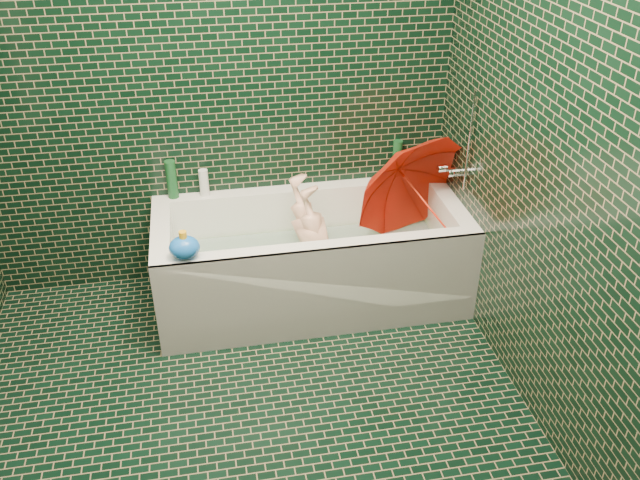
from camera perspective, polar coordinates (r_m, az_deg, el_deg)
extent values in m
plane|color=black|center=(3.16, -5.73, -16.51)|extent=(2.80, 2.80, 0.00)
plane|color=black|center=(3.69, -9.04, 13.89)|extent=(2.80, 0.00, 2.80)
plane|color=black|center=(2.76, 20.78, 6.09)|extent=(0.00, 2.80, 2.80)
cube|color=white|center=(3.92, -0.74, -3.88)|extent=(1.70, 0.75, 0.15)
cube|color=white|center=(4.04, -1.58, 1.93)|extent=(1.70, 0.10, 0.40)
cube|color=white|center=(3.50, 0.16, -3.24)|extent=(1.70, 0.10, 0.40)
cube|color=white|center=(3.96, 10.70, 0.68)|extent=(0.10, 0.55, 0.40)
cube|color=white|center=(3.73, -12.96, -1.66)|extent=(0.10, 0.55, 0.40)
cube|color=white|center=(3.51, 0.28, -4.61)|extent=(1.70, 0.02, 0.55)
cube|color=#35D52A|center=(3.87, -0.75, -2.90)|extent=(1.35, 0.47, 0.01)
cube|color=silver|center=(3.79, -0.77, -1.11)|extent=(1.48, 0.53, 0.00)
cylinder|color=silver|center=(3.79, 11.69, 5.66)|extent=(0.14, 0.05, 0.05)
cylinder|color=silver|center=(3.82, 10.25, 5.97)|extent=(0.05, 0.04, 0.04)
cylinder|color=silver|center=(3.62, 12.48, 8.09)|extent=(0.01, 0.01, 0.55)
imported|color=#F5B699|center=(3.80, 0.00, -0.85)|extent=(0.94, 0.44, 0.40)
imported|color=red|center=(3.75, 8.82, 3.17)|extent=(0.88, 1.03, 0.88)
imported|color=white|center=(4.12, 9.49, 5.27)|extent=(0.09, 0.09, 0.22)
imported|color=#401E72|center=(4.10, 8.80, 5.18)|extent=(0.10, 0.10, 0.21)
imported|color=#144721|center=(4.07, 7.03, 5.11)|extent=(0.16, 0.16, 0.16)
cylinder|color=#144721|center=(4.03, 6.50, 6.73)|extent=(0.07, 0.07, 0.24)
cylinder|color=silver|center=(4.10, 9.32, 6.45)|extent=(0.06, 0.06, 0.17)
cylinder|color=#144721|center=(3.88, -12.39, 5.01)|extent=(0.07, 0.07, 0.22)
cylinder|color=white|center=(3.88, -9.75, 4.77)|extent=(0.07, 0.07, 0.16)
ellipsoid|color=#F8AD19|center=(4.08, 7.06, 5.66)|extent=(0.09, 0.07, 0.06)
sphere|color=#F8AD19|center=(4.07, 7.52, 6.11)|extent=(0.04, 0.04, 0.04)
cone|color=orange|center=(4.07, 7.80, 6.08)|extent=(0.02, 0.02, 0.02)
ellipsoid|color=blue|center=(3.32, -11.35, -0.62)|extent=(0.18, 0.16, 0.12)
cylinder|color=#F8AD19|center=(3.28, -11.47, 0.39)|extent=(0.04, 0.04, 0.04)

